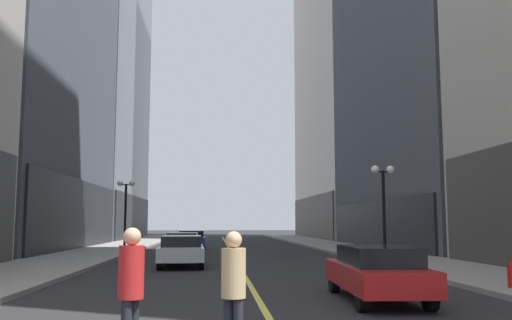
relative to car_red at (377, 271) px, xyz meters
name	(u,v)px	position (x,y,z in m)	size (l,w,h in m)	color
ground_plane	(229,249)	(-2.83, 26.52, -0.72)	(200.00, 200.00, 0.00)	#262628
sidewalk_left	(113,248)	(-11.08, 26.52, -0.64)	(4.50, 78.00, 0.15)	gray
sidewalk_right	(342,248)	(5.42, 26.52, -0.64)	(4.50, 78.00, 0.15)	gray
lane_centre_stripe	(229,249)	(-2.83, 26.52, -0.71)	(0.16, 70.00, 0.01)	#E5D64C
building_right_mid	(464,59)	(15.04, 26.02, 13.66)	(14.96, 24.00, 28.86)	#4C515B
car_red	(377,271)	(0.00, 0.00, 0.00)	(1.86, 4.66, 1.32)	#B21919
car_silver	(181,250)	(-5.35, 10.89, 0.00)	(2.09, 4.80, 1.32)	#B7B7BC
car_black	(183,244)	(-5.70, 17.97, 0.00)	(1.91, 4.31, 1.32)	black
car_blue	(192,239)	(-5.51, 25.95, 0.00)	(1.90, 4.03, 1.32)	navy
pedestrian_in_red_jacket	(131,284)	(-5.03, -5.68, 0.35)	(0.46, 0.46, 1.82)	black
pedestrian_in_tan_trench	(233,285)	(-3.66, -5.49, 0.31)	(0.48, 0.48, 1.76)	black
street_lamp_left_far	(126,200)	(-9.23, 19.94, 2.54)	(1.06, 0.36, 4.43)	black
street_lamp_right_mid	(383,192)	(3.57, 10.58, 2.54)	(1.06, 0.36, 4.43)	black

